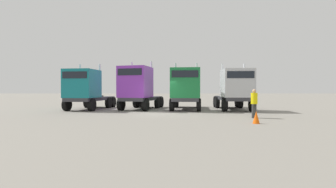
% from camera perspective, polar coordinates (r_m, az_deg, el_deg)
% --- Properties ---
extents(ground, '(200.00, 200.00, 0.00)m').
position_cam_1_polar(ground, '(17.83, -1.89, -4.69)').
color(ground, gray).
extents(semi_truck_teal, '(3.33, 6.24, 4.09)m').
position_cam_1_polar(semi_truck_teal, '(22.21, -18.86, 1.13)').
color(semi_truck_teal, '#333338').
rests_on(semi_truck_teal, ground).
extents(semi_truck_purple, '(3.87, 6.16, 4.35)m').
position_cam_1_polar(semi_truck_purple, '(21.29, -7.06, 1.57)').
color(semi_truck_purple, '#333338').
rests_on(semi_truck_purple, ground).
extents(semi_truck_green, '(3.24, 6.68, 4.15)m').
position_cam_1_polar(semi_truck_green, '(20.85, 4.39, 1.20)').
color(semi_truck_green, '#333338').
rests_on(semi_truck_green, ground).
extents(semi_truck_silver, '(2.85, 6.35, 4.08)m').
position_cam_1_polar(semi_truck_silver, '(21.38, 15.77, 1.13)').
color(semi_truck_silver, '#333338').
rests_on(semi_truck_silver, ground).
extents(visitor_in_hivis, '(0.57, 0.57, 1.81)m').
position_cam_1_polar(visitor_in_hivis, '(15.95, 19.94, -1.62)').
color(visitor_in_hivis, '#3A3A3A').
rests_on(visitor_in_hivis, ground).
extents(traffic_cone_near, '(0.36, 0.36, 0.66)m').
position_cam_1_polar(traffic_cone_near, '(13.39, 20.37, -5.21)').
color(traffic_cone_near, '#F2590C').
rests_on(traffic_cone_near, ground).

